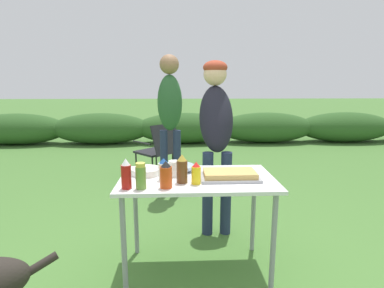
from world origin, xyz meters
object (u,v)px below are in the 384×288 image
folding_table (197,187)px  paper_cup_stack (174,169)px  mustard_bottle (196,173)px  beer_bottle (182,169)px  food_tray (230,175)px  plate_stack (146,171)px  hot_sauce_bottle (166,175)px  relish_jar (141,176)px  camp_chair_green_behind_table (159,148)px  mixing_bowl (184,167)px  mayo_bottle (164,170)px  standing_person_in_olive_jacket (216,123)px  standing_person_in_red_jacket (170,110)px  ketchup_bottle (126,174)px

folding_table → paper_cup_stack: paper_cup_stack is taller
mustard_bottle → beer_bottle: bearing=161.1°
food_tray → paper_cup_stack: bearing=168.7°
plate_stack → hot_sauce_bottle: bearing=-61.4°
relish_jar → hot_sauce_bottle: 0.16m
mustard_bottle → camp_chair_green_behind_table: (-0.42, 2.51, -0.34)m
mixing_bowl → mayo_bottle: bearing=-123.9°
relish_jar → standing_person_in_olive_jacket: bearing=57.5°
food_tray → standing_person_in_red_jacket: 1.76m
ketchup_bottle → camp_chair_green_behind_table: 2.61m
folding_table → food_tray: size_ratio=2.67×
plate_stack → beer_bottle: 0.34m
plate_stack → standing_person_in_red_jacket: 1.58m
hot_sauce_bottle → mixing_bowl: bearing=72.4°
beer_bottle → camp_chair_green_behind_table: beer_bottle is taller
ketchup_bottle → relish_jar: bearing=-5.7°
food_tray → standing_person_in_red_jacket: (-0.47, 1.67, 0.33)m
folding_table → plate_stack: size_ratio=5.06×
relish_jar → ketchup_bottle: size_ratio=0.86×
hot_sauce_bottle → standing_person_in_olive_jacket: standing_person_in_olive_jacket is taller
mustard_bottle → standing_person_in_red_jacket: bearing=97.2°
mustard_bottle → camp_chair_green_behind_table: size_ratio=0.18×
relish_jar → standing_person_in_red_jacket: 1.87m
plate_stack → paper_cup_stack: (0.21, -0.05, 0.03)m
mustard_bottle → mayo_bottle: bearing=156.5°
standing_person_in_olive_jacket → standing_person_in_red_jacket: standing_person_in_red_jacket is taller
standing_person_in_olive_jacket → camp_chair_green_behind_table: (-0.66, 1.67, -0.58)m
food_tray → camp_chair_green_behind_table: size_ratio=0.49×
relish_jar → standing_person_in_olive_jacket: standing_person_in_olive_jacket is taller
folding_table → plate_stack: (-0.38, 0.09, 0.10)m
mixing_bowl → camp_chair_green_behind_table: size_ratio=0.22×
food_tray → mayo_bottle: bearing=-179.3°
mixing_bowl → relish_jar: relish_jar is taller
food_tray → beer_bottle: bearing=-168.3°
food_tray → standing_person_in_red_jacket: standing_person_in_red_jacket is taller
mixing_bowl → mustard_bottle: bearing=-75.6°
hot_sauce_bottle → standing_person_in_red_jacket: standing_person_in_red_jacket is taller
standing_person_in_red_jacket → folding_table: bearing=-79.1°
relish_jar → camp_chair_green_behind_table: (-0.07, 2.59, -0.35)m
relish_jar → mustard_bottle: relish_jar is taller
folding_table → plate_stack: bearing=166.8°
plate_stack → mustard_bottle: mustard_bottle is taller
mixing_bowl → relish_jar: 0.48m
mustard_bottle → paper_cup_stack: bearing=129.9°
mayo_bottle → ketchup_bottle: bearing=-143.7°
beer_bottle → ketchup_bottle: (-0.36, -0.10, 0.00)m
ketchup_bottle → camp_chair_green_behind_table: ketchup_bottle is taller
standing_person_in_red_jacket → camp_chair_green_behind_table: (-0.20, 0.74, -0.63)m
paper_cup_stack → standing_person_in_red_jacket: standing_person_in_red_jacket is taller
beer_bottle → standing_person_in_olive_jacket: standing_person_in_olive_jacket is taller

